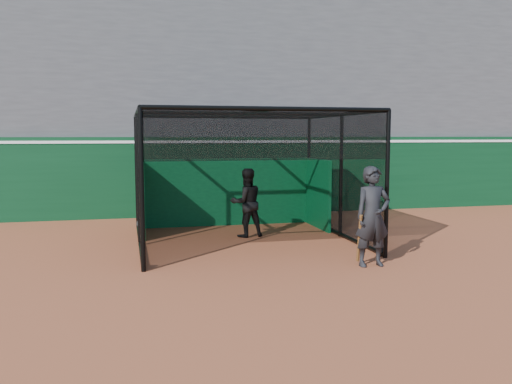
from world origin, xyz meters
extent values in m
plane|color=#964B2B|center=(0.00, 0.00, 0.00)|extent=(120.00, 120.00, 0.00)
cube|color=#09351A|center=(0.00, 8.50, 1.25)|extent=(50.00, 0.45, 2.50)
cube|color=white|center=(0.00, 8.50, 2.35)|extent=(50.00, 0.50, 0.08)
cube|color=#4C4C4F|center=(0.00, 12.38, 3.88)|extent=(50.00, 7.85, 7.75)
cube|color=#4C4C4F|center=(0.00, 15.80, 8.35)|extent=(50.00, 0.30, 1.20)
cube|color=#085429|center=(0.85, 6.33, 0.95)|extent=(4.85, 0.10, 1.90)
cylinder|color=black|center=(-1.64, 1.70, 0.11)|extent=(0.08, 0.22, 0.22)
cylinder|color=black|center=(3.34, 1.70, 0.11)|extent=(0.08, 0.22, 0.22)
cylinder|color=black|center=(-1.64, 6.25, 0.11)|extent=(0.08, 0.22, 0.22)
cylinder|color=black|center=(3.34, 6.25, 0.11)|extent=(0.08, 0.22, 0.22)
imported|color=black|center=(1.01, 4.49, 0.86)|extent=(0.93, 0.77, 1.73)
imported|color=black|center=(2.74, 0.90, 0.98)|extent=(0.73, 0.49, 1.96)
cylinder|color=#593819|center=(2.49, 0.95, 0.55)|extent=(0.15, 0.37, 0.99)
camera|label=1|loc=(-1.90, -8.71, 2.56)|focal=38.00mm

